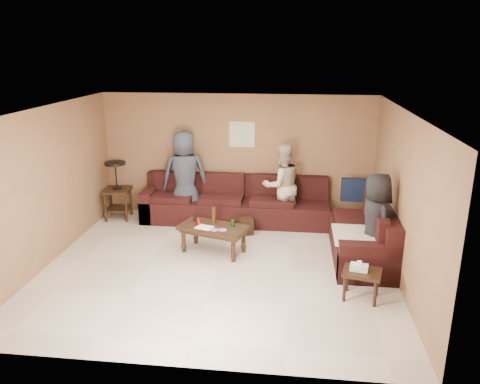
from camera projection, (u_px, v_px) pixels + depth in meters
The scene contains 10 objects.
room at pixel (217, 166), 7.03m from camera, with size 5.60×5.50×2.50m.
sectional_sofa at pixel (274, 217), 8.77m from camera, with size 4.65×2.90×0.97m.
coffee_table at pixel (213, 230), 7.94m from camera, with size 1.27×0.89×0.76m.
end_table_left at pixel (117, 189), 9.46m from camera, with size 0.57×0.57×1.19m.
side_table_right at pixel (361, 274), 6.46m from camera, with size 0.59×0.52×0.57m.
waste_bin at pixel (246, 226), 8.80m from camera, with size 0.25×0.25×0.30m, color black.
wall_art at pixel (242, 134), 9.36m from camera, with size 0.52×0.04×0.52m.
person_left at pixel (185, 176), 9.29m from camera, with size 0.90×0.58×1.84m, color #2B303B.
person_middle at pixel (282, 185), 9.03m from camera, with size 0.80×0.62×1.64m, color #BDA98C.
person_right at pixel (375, 222), 7.23m from camera, with size 0.77×0.50×1.57m, color black.
Camera 1 is at (1.14, -6.74, 3.38)m, focal length 35.00 mm.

